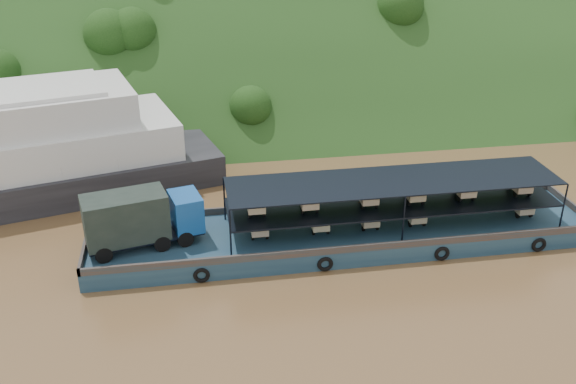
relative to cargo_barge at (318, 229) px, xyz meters
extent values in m
plane|color=brown|center=(0.27, -0.83, -1.26)|extent=(160.00, 160.00, 0.00)
cube|color=#193312|center=(0.27, 35.17, -1.26)|extent=(140.00, 39.60, 39.60)
cube|color=#132E45|center=(1.78, 0.06, -0.66)|extent=(35.00, 7.00, 1.20)
cube|color=#592D19|center=(1.78, 3.46, 0.19)|extent=(35.00, 0.20, 0.50)
cube|color=#592D19|center=(1.78, -3.34, 0.19)|extent=(35.00, 0.20, 0.50)
cube|color=#592D19|center=(19.18, 0.06, 0.19)|extent=(0.20, 7.00, 0.50)
cube|color=#592D19|center=(-15.62, 0.06, 0.19)|extent=(0.20, 7.00, 0.50)
torus|color=black|center=(-8.22, -3.49, -0.71)|extent=(1.06, 0.26, 1.06)
torus|color=black|center=(-0.22, -3.49, -0.71)|extent=(1.06, 0.26, 1.06)
torus|color=black|center=(7.78, -3.49, -0.71)|extent=(1.06, 0.26, 1.06)
torus|color=black|center=(14.78, -3.49, -0.71)|extent=(1.06, 0.26, 1.06)
cylinder|color=black|center=(-14.22, -1.95, 0.48)|extent=(1.16, 0.62, 1.10)
cylinder|color=black|center=(-14.74, 0.29, 0.48)|extent=(1.16, 0.62, 1.10)
cylinder|color=black|center=(-10.59, -1.11, 0.48)|extent=(1.16, 0.62, 1.10)
cylinder|color=black|center=(-11.11, 1.13, 0.48)|extent=(1.16, 0.62, 1.10)
cylinder|color=black|center=(-9.09, -0.77, 0.48)|extent=(1.16, 0.62, 1.10)
cylinder|color=black|center=(-9.61, 1.48, 0.48)|extent=(1.16, 0.62, 1.10)
cube|color=black|center=(-11.70, -0.19, 0.65)|extent=(7.81, 4.03, 0.22)
cube|color=#164D97|center=(-8.92, 0.45, 1.91)|extent=(2.41, 2.99, 2.41)
cube|color=black|center=(-8.02, 0.66, 2.35)|extent=(0.56, 2.15, 0.99)
cube|color=black|center=(-12.77, -0.44, 2.24)|extent=(5.72, 3.75, 3.07)
cube|color=black|center=(5.28, 0.06, 1.60)|extent=(23.00, 5.00, 0.12)
cube|color=black|center=(5.28, 0.06, 3.24)|extent=(23.00, 5.00, 0.08)
cylinder|color=black|center=(-6.22, -2.44, 1.59)|extent=(0.12, 0.12, 3.30)
cylinder|color=black|center=(-6.22, 2.56, 1.59)|extent=(0.12, 0.12, 3.30)
cylinder|color=black|center=(5.28, -2.44, 1.59)|extent=(0.12, 0.12, 3.30)
cylinder|color=black|center=(5.28, 2.56, 1.59)|extent=(0.12, 0.12, 3.30)
cylinder|color=black|center=(16.78, -2.44, 1.59)|extent=(0.12, 0.12, 3.30)
cylinder|color=black|center=(16.78, 2.56, 1.59)|extent=(0.12, 0.12, 3.30)
cylinder|color=black|center=(-4.13, 1.11, 0.20)|extent=(0.12, 0.52, 0.52)
cylinder|color=black|center=(-4.63, -0.69, 0.20)|extent=(0.14, 0.52, 0.52)
cylinder|color=black|center=(-3.63, -0.69, 0.20)|extent=(0.14, 0.52, 0.52)
cube|color=beige|center=(-4.13, -0.34, 0.54)|extent=(1.15, 1.50, 0.44)
cube|color=#A91A0B|center=(-4.13, 0.81, 0.72)|extent=(0.55, 0.80, 0.80)
cube|color=#A91A0B|center=(-4.13, 0.61, 1.22)|extent=(0.50, 0.10, 0.10)
cylinder|color=black|center=(0.05, 1.11, 0.20)|extent=(0.12, 0.52, 0.52)
cylinder|color=black|center=(-0.45, -0.69, 0.20)|extent=(0.14, 0.52, 0.52)
cylinder|color=black|center=(0.55, -0.69, 0.20)|extent=(0.14, 0.52, 0.52)
cube|color=beige|center=(0.05, -0.34, 0.54)|extent=(1.15, 1.50, 0.44)
cube|color=#AF180B|center=(0.05, 0.81, 0.72)|extent=(0.55, 0.80, 0.80)
cube|color=#AF180B|center=(0.05, 0.61, 1.22)|extent=(0.50, 0.10, 0.10)
cylinder|color=black|center=(3.57, 1.11, 0.20)|extent=(0.12, 0.52, 0.52)
cylinder|color=black|center=(3.07, -0.69, 0.20)|extent=(0.14, 0.52, 0.52)
cylinder|color=black|center=(4.07, -0.69, 0.20)|extent=(0.14, 0.52, 0.52)
cube|color=tan|center=(3.57, -0.34, 0.54)|extent=(1.15, 1.50, 0.44)
cube|color=red|center=(3.57, 0.81, 0.72)|extent=(0.55, 0.80, 0.80)
cube|color=red|center=(3.57, 0.61, 1.22)|extent=(0.50, 0.10, 0.10)
cylinder|color=black|center=(6.96, 1.11, 0.20)|extent=(0.12, 0.52, 0.52)
cylinder|color=black|center=(6.46, -0.69, 0.20)|extent=(0.14, 0.52, 0.52)
cylinder|color=black|center=(7.46, -0.69, 0.20)|extent=(0.14, 0.52, 0.52)
cube|color=#CCBB90|center=(6.96, -0.34, 0.54)|extent=(1.15, 1.50, 0.44)
cube|color=#B5220C|center=(6.96, 0.81, 0.72)|extent=(0.55, 0.80, 0.80)
cube|color=#B5220C|center=(6.96, 0.61, 1.22)|extent=(0.50, 0.10, 0.10)
cylinder|color=black|center=(15.01, 1.11, 0.20)|extent=(0.12, 0.52, 0.52)
cylinder|color=black|center=(14.51, -0.69, 0.20)|extent=(0.14, 0.52, 0.52)
cylinder|color=black|center=(15.51, -0.69, 0.20)|extent=(0.14, 0.52, 0.52)
cube|color=beige|center=(15.01, -0.34, 0.54)|extent=(1.15, 1.50, 0.44)
cube|color=#B1280B|center=(15.01, 0.81, 0.72)|extent=(0.55, 0.80, 0.80)
cube|color=#B1280B|center=(15.01, 0.61, 1.22)|extent=(0.50, 0.10, 0.10)
cylinder|color=black|center=(-4.31, 1.11, 1.92)|extent=(0.12, 0.52, 0.52)
cylinder|color=black|center=(-4.81, -0.69, 1.92)|extent=(0.14, 0.52, 0.52)
cylinder|color=black|center=(-3.81, -0.69, 1.92)|extent=(0.14, 0.52, 0.52)
cube|color=beige|center=(-4.31, -0.34, 2.26)|extent=(1.15, 1.50, 0.44)
cube|color=#C6B68C|center=(-4.31, 0.81, 2.44)|extent=(0.55, 0.80, 0.80)
cube|color=#C6B68C|center=(-4.31, 0.61, 2.94)|extent=(0.50, 0.10, 0.10)
cylinder|color=black|center=(-0.73, 1.11, 1.92)|extent=(0.12, 0.52, 0.52)
cylinder|color=black|center=(-1.23, -0.69, 1.92)|extent=(0.14, 0.52, 0.52)
cylinder|color=black|center=(-0.23, -0.69, 1.92)|extent=(0.14, 0.52, 0.52)
cube|color=beige|center=(-0.73, -0.34, 2.26)|extent=(1.15, 1.50, 0.44)
cube|color=#1B38A2|center=(-0.73, 0.81, 2.44)|extent=(0.55, 0.80, 0.80)
cube|color=#1B38A2|center=(-0.73, 0.61, 2.94)|extent=(0.50, 0.10, 0.10)
cylinder|color=black|center=(3.41, 1.11, 1.92)|extent=(0.12, 0.52, 0.52)
cylinder|color=black|center=(2.91, -0.69, 1.92)|extent=(0.14, 0.52, 0.52)
cylinder|color=black|center=(3.91, -0.69, 1.92)|extent=(0.14, 0.52, 0.52)
cube|color=#C3AD89|center=(3.41, -0.34, 2.26)|extent=(1.15, 1.50, 0.44)
cube|color=red|center=(3.41, 0.81, 2.44)|extent=(0.55, 0.80, 0.80)
cube|color=red|center=(3.41, 0.61, 2.94)|extent=(0.50, 0.10, 0.10)
cylinder|color=black|center=(6.72, 1.11, 1.92)|extent=(0.12, 0.52, 0.52)
cylinder|color=black|center=(6.22, -0.69, 1.92)|extent=(0.14, 0.52, 0.52)
cylinder|color=black|center=(7.22, -0.69, 1.92)|extent=(0.14, 0.52, 0.52)
cube|color=tan|center=(6.72, -0.34, 2.26)|extent=(1.15, 1.50, 0.44)
cube|color=beige|center=(6.72, 0.81, 2.44)|extent=(0.55, 0.80, 0.80)
cube|color=beige|center=(6.72, 0.61, 2.94)|extent=(0.50, 0.10, 0.10)
cylinder|color=black|center=(10.39, 1.11, 1.92)|extent=(0.12, 0.52, 0.52)
cylinder|color=black|center=(9.89, -0.69, 1.92)|extent=(0.14, 0.52, 0.52)
cylinder|color=black|center=(10.89, -0.69, 1.92)|extent=(0.14, 0.52, 0.52)
cube|color=#CBB490|center=(10.39, -0.34, 2.26)|extent=(1.15, 1.50, 0.44)
cube|color=red|center=(10.39, 0.81, 2.44)|extent=(0.55, 0.80, 0.80)
cube|color=red|center=(10.39, 0.61, 2.94)|extent=(0.50, 0.10, 0.10)
cylinder|color=black|center=(14.59, 1.11, 1.92)|extent=(0.12, 0.52, 0.52)
cylinder|color=black|center=(14.09, -0.69, 1.92)|extent=(0.14, 0.52, 0.52)
cylinder|color=black|center=(15.09, -0.69, 1.92)|extent=(0.14, 0.52, 0.52)
cube|color=#C5AD8B|center=(14.59, -0.34, 2.26)|extent=(1.15, 1.50, 0.44)
cube|color=#BFB887|center=(14.59, 0.81, 2.44)|extent=(0.55, 0.80, 0.80)
cube|color=#BFB887|center=(14.59, 0.61, 2.94)|extent=(0.50, 0.10, 0.10)
camera|label=1|loc=(-8.47, -38.13, 21.58)|focal=40.00mm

